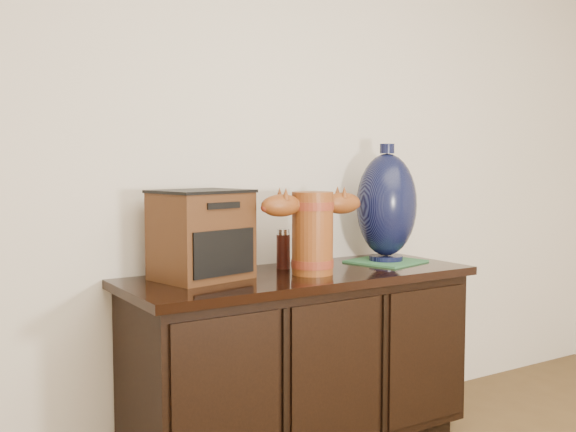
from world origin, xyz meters
TOP-DOWN VIEW (x-y plane):
  - sideboard at (0.00, 2.23)m, footprint 1.46×0.56m
  - terracotta_vessel at (0.02, 2.17)m, footprint 0.46×0.18m
  - tv_radio at (-0.40, 2.31)m, footprint 0.40×0.35m
  - green_mat at (0.49, 2.26)m, footprint 0.34×0.34m
  - lamp_base at (0.49, 2.26)m, footprint 0.33×0.33m
  - spray_can at (-0.00, 2.35)m, footprint 0.06×0.06m

SIDE VIEW (x-z plane):
  - sideboard at x=0.00m, z-range 0.01..0.76m
  - green_mat at x=0.49m, z-range 0.76..0.76m
  - spray_can at x=0.00m, z-range 0.75..0.92m
  - tv_radio at x=-0.40m, z-range 0.75..1.10m
  - terracotta_vessel at x=0.02m, z-range 0.78..1.11m
  - lamp_base at x=0.49m, z-range 0.75..1.27m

